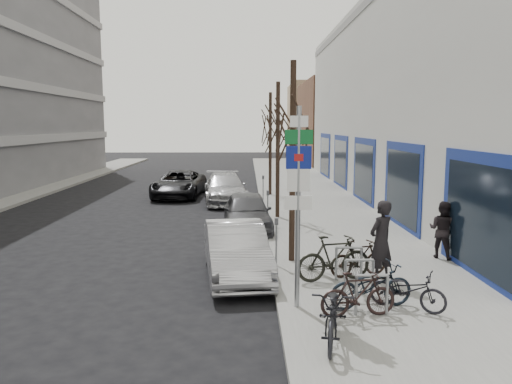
{
  "coord_description": "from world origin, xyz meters",
  "views": [
    {
      "loc": [
        1.39,
        -9.78,
        3.84
      ],
      "look_at": [
        1.63,
        3.8,
        2.0
      ],
      "focal_mm": 35.0,
      "sensor_mm": 36.0,
      "label": 1
    }
  ],
  "objects_px": {
    "bike_near_right": "(358,294)",
    "bike_mid_inner": "(334,258)",
    "lane_car": "(179,184)",
    "meter_mid": "(268,204)",
    "highway_sign_pole": "(298,195)",
    "tree_far": "(270,119)",
    "meter_front": "(276,237)",
    "bike_rack": "(359,273)",
    "bike_near_left": "(334,309)",
    "tree_near": "(293,114)",
    "tree_mid": "(278,118)",
    "meter_back": "(263,186)",
    "pedestrian_far": "(442,229)",
    "pedestrian_near": "(381,241)",
    "parked_car_front": "(236,251)",
    "parked_car_mid": "(247,212)",
    "parked_car_back": "(225,188)",
    "bike_far_curb": "(407,287)",
    "bike_far_inner": "(359,258)",
    "bike_mid_curb": "(371,282)"
  },
  "relations": [
    {
      "from": "bike_near_right",
      "to": "bike_mid_inner",
      "type": "distance_m",
      "value": 2.26
    },
    {
      "from": "bike_near_right",
      "to": "lane_car",
      "type": "xyz_separation_m",
      "value": [
        -5.77,
        17.27,
        0.09
      ]
    },
    {
      "from": "bike_mid_inner",
      "to": "meter_mid",
      "type": "bearing_deg",
      "value": -2.9
    },
    {
      "from": "highway_sign_pole",
      "to": "tree_far",
      "type": "xyz_separation_m",
      "value": [
        0.2,
        16.51,
        1.65
      ]
    },
    {
      "from": "meter_front",
      "to": "bike_rack",
      "type": "bearing_deg",
      "value": -55.49
    },
    {
      "from": "bike_near_left",
      "to": "tree_near",
      "type": "bearing_deg",
      "value": 105.02
    },
    {
      "from": "highway_sign_pole",
      "to": "tree_mid",
      "type": "relative_size",
      "value": 0.76
    },
    {
      "from": "tree_far",
      "to": "meter_back",
      "type": "distance_m",
      "value": 4.08
    },
    {
      "from": "tree_near",
      "to": "bike_near_right",
      "type": "xyz_separation_m",
      "value": [
        0.92,
        -4.09,
        -3.49
      ]
    },
    {
      "from": "bike_rack",
      "to": "pedestrian_far",
      "type": "xyz_separation_m",
      "value": [
        3.0,
        3.08,
        0.3
      ]
    },
    {
      "from": "tree_far",
      "to": "bike_near_right",
      "type": "relative_size",
      "value": 3.63
    },
    {
      "from": "tree_far",
      "to": "bike_near_right",
      "type": "xyz_separation_m",
      "value": [
        0.92,
        -17.09,
        -3.49
      ]
    },
    {
      "from": "meter_front",
      "to": "pedestrian_near",
      "type": "xyz_separation_m",
      "value": [
        2.39,
        -1.34,
        0.2
      ]
    },
    {
      "from": "highway_sign_pole",
      "to": "parked_car_front",
      "type": "relative_size",
      "value": 1.01
    },
    {
      "from": "highway_sign_pole",
      "to": "parked_car_mid",
      "type": "height_order",
      "value": "highway_sign_pole"
    },
    {
      "from": "bike_mid_inner",
      "to": "parked_car_mid",
      "type": "bearing_deg",
      "value": 4.5
    },
    {
      "from": "tree_near",
      "to": "lane_car",
      "type": "bearing_deg",
      "value": 110.21
    },
    {
      "from": "pedestrian_near",
      "to": "meter_mid",
      "type": "bearing_deg",
      "value": -108.36
    },
    {
      "from": "meter_front",
      "to": "bike_near_left",
      "type": "height_order",
      "value": "meter_front"
    },
    {
      "from": "tree_mid",
      "to": "meter_mid",
      "type": "bearing_deg",
      "value": -106.7
    },
    {
      "from": "parked_car_back",
      "to": "pedestrian_far",
      "type": "height_order",
      "value": "pedestrian_far"
    },
    {
      "from": "tree_far",
      "to": "parked_car_mid",
      "type": "bearing_deg",
      "value": -98.15
    },
    {
      "from": "highway_sign_pole",
      "to": "bike_far_curb",
      "type": "height_order",
      "value": "highway_sign_pole"
    },
    {
      "from": "meter_back",
      "to": "bike_near_right",
      "type": "bearing_deg",
      "value": -84.64
    },
    {
      "from": "tree_far",
      "to": "meter_mid",
      "type": "distance_m",
      "value": 8.62
    },
    {
      "from": "bike_mid_inner",
      "to": "parked_car_back",
      "type": "relative_size",
      "value": 0.37
    },
    {
      "from": "tree_far",
      "to": "bike_far_inner",
      "type": "distance_m",
      "value": 15.0
    },
    {
      "from": "pedestrian_far",
      "to": "pedestrian_near",
      "type": "bearing_deg",
      "value": 85.71
    },
    {
      "from": "tree_far",
      "to": "bike_mid_inner",
      "type": "height_order",
      "value": "tree_far"
    },
    {
      "from": "bike_far_inner",
      "to": "lane_car",
      "type": "height_order",
      "value": "lane_car"
    },
    {
      "from": "highway_sign_pole",
      "to": "meter_back",
      "type": "xyz_separation_m",
      "value": [
        -0.25,
        14.01,
        -1.54
      ]
    },
    {
      "from": "bike_mid_inner",
      "to": "parked_car_mid",
      "type": "distance_m",
      "value": 6.63
    },
    {
      "from": "tree_far",
      "to": "parked_car_back",
      "type": "distance_m",
      "value": 4.5
    },
    {
      "from": "meter_front",
      "to": "parked_car_front",
      "type": "distance_m",
      "value": 1.19
    },
    {
      "from": "meter_back",
      "to": "pedestrian_near",
      "type": "xyz_separation_m",
      "value": [
        2.39,
        -12.34,
        0.2
      ]
    },
    {
      "from": "bike_rack",
      "to": "tree_near",
      "type": "distance_m",
      "value": 4.66
    },
    {
      "from": "bike_mid_curb",
      "to": "pedestrian_near",
      "type": "distance_m",
      "value": 1.94
    },
    {
      "from": "pedestrian_near",
      "to": "parked_car_mid",
      "type": "bearing_deg",
      "value": -101.04
    },
    {
      "from": "bike_near_left",
      "to": "meter_mid",
      "type": "bearing_deg",
      "value": 106.15
    },
    {
      "from": "tree_far",
      "to": "lane_car",
      "type": "xyz_separation_m",
      "value": [
        -4.85,
        0.18,
        -3.4
      ]
    },
    {
      "from": "meter_mid",
      "to": "parked_car_mid",
      "type": "height_order",
      "value": "meter_mid"
    },
    {
      "from": "lane_car",
      "to": "bike_mid_curb",
      "type": "bearing_deg",
      "value": -65.82
    },
    {
      "from": "bike_mid_curb",
      "to": "parked_car_back",
      "type": "distance_m",
      "value": 15.17
    },
    {
      "from": "meter_front",
      "to": "lane_car",
      "type": "distance_m",
      "value": 14.37
    },
    {
      "from": "bike_far_inner",
      "to": "pedestrian_near",
      "type": "distance_m",
      "value": 0.74
    },
    {
      "from": "bike_far_curb",
      "to": "pedestrian_far",
      "type": "xyz_separation_m",
      "value": [
        2.2,
        3.88,
        0.34
      ]
    },
    {
      "from": "bike_mid_inner",
      "to": "parked_car_mid",
      "type": "relative_size",
      "value": 0.45
    },
    {
      "from": "meter_front",
      "to": "bike_mid_inner",
      "type": "distance_m",
      "value": 1.86
    },
    {
      "from": "pedestrian_far",
      "to": "meter_front",
      "type": "bearing_deg",
      "value": 52.22
    },
    {
      "from": "meter_back",
      "to": "pedestrian_near",
      "type": "distance_m",
      "value": 12.57
    }
  ]
}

